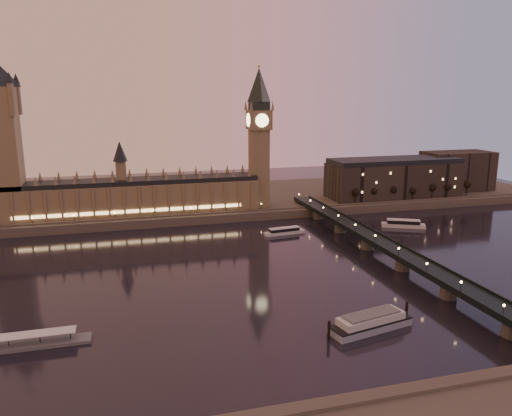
{
  "coord_description": "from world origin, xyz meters",
  "views": [
    {
      "loc": [
        -47.41,
        -235.66,
        89.41
      ],
      "look_at": [
        27.82,
        35.0,
        25.15
      ],
      "focal_mm": 35.0,
      "sensor_mm": 36.0,
      "label": 1
    }
  ],
  "objects_px": {
    "cruise_boat_a": "(284,231)",
    "cruise_boat_b": "(403,224)",
    "pontoon_pier": "(27,344)",
    "moored_barge": "(371,322)"
  },
  "relations": [
    {
      "from": "pontoon_pier",
      "to": "cruise_boat_a",
      "type": "bearing_deg",
      "value": 40.31
    },
    {
      "from": "moored_barge",
      "to": "pontoon_pier",
      "type": "relative_size",
      "value": 0.89
    },
    {
      "from": "moored_barge",
      "to": "pontoon_pier",
      "type": "xyz_separation_m",
      "value": [
        -126.49,
        20.82,
        -1.81
      ]
    },
    {
      "from": "cruise_boat_a",
      "to": "cruise_boat_b",
      "type": "relative_size",
      "value": 0.94
    },
    {
      "from": "moored_barge",
      "to": "pontoon_pier",
      "type": "distance_m",
      "value": 128.2
    },
    {
      "from": "cruise_boat_a",
      "to": "cruise_boat_b",
      "type": "bearing_deg",
      "value": -9.75
    },
    {
      "from": "cruise_boat_a",
      "to": "cruise_boat_b",
      "type": "xyz_separation_m",
      "value": [
        84.53,
        -5.47,
        0.44
      ]
    },
    {
      "from": "pontoon_pier",
      "to": "moored_barge",
      "type": "bearing_deg",
      "value": -9.34
    },
    {
      "from": "cruise_boat_a",
      "to": "moored_barge",
      "type": "distance_m",
      "value": 138.16
    },
    {
      "from": "cruise_boat_a",
      "to": "pontoon_pier",
      "type": "bearing_deg",
      "value": -145.74
    }
  ]
}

